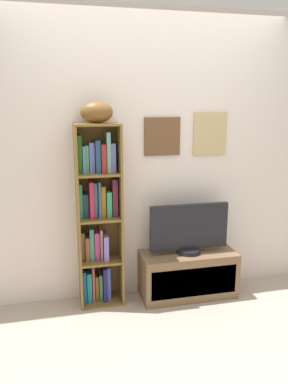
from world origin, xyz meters
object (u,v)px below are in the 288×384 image
(bookshelf, at_px, (98,217))
(football, at_px, (97,112))
(tv_stand, at_px, (188,274))
(television, at_px, (189,229))

(bookshelf, distance_m, football, 0.89)
(bookshelf, xyz_separation_m, football, (0.01, -0.03, 0.89))
(football, distance_m, tv_stand, 1.67)
(bookshelf, distance_m, tv_stand, 1.00)
(football, relative_size, television, 0.37)
(bookshelf, relative_size, television, 2.20)
(television, bearing_deg, tv_stand, -90.00)
(bookshelf, xyz_separation_m, tv_stand, (0.81, -0.09, -0.58))
(bookshelf, height_order, tv_stand, bookshelf)
(bookshelf, bearing_deg, television, -6.27)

